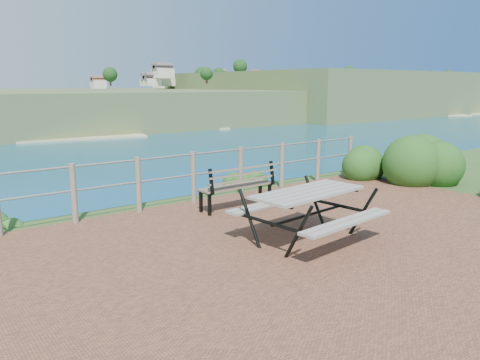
% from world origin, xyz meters
% --- Properties ---
extents(ground, '(10.00, 7.00, 0.12)m').
position_xyz_m(ground, '(0.00, 0.00, 0.00)').
color(ground, brown).
rests_on(ground, ground).
extents(safety_railing, '(9.40, 0.10, 1.00)m').
position_xyz_m(safety_railing, '(0.00, 3.35, 0.57)').
color(safety_railing, '#6B5B4C').
rests_on(safety_railing, ground).
extents(distant_bay, '(290.00, 232.36, 24.00)m').
position_xyz_m(distant_bay, '(173.07, 202.61, -1.52)').
color(distant_bay, '#3A552A').
rests_on(distant_bay, ground).
extents(picnic_table, '(1.84, 1.54, 0.75)m').
position_xyz_m(picnic_table, '(0.14, 0.39, 0.48)').
color(picnic_table, gray).
rests_on(picnic_table, ground).
extents(park_bench, '(1.50, 0.38, 0.84)m').
position_xyz_m(park_bench, '(0.42, 2.52, 0.56)').
color(park_bench, brown).
rests_on(park_bench, ground).
extents(shrub_right_front, '(1.49, 1.49, 2.11)m').
position_xyz_m(shrub_right_front, '(5.31, 1.93, 0.00)').
color(shrub_right_front, '#154615').
rests_on(shrub_right_front, ground).
extents(shrub_right_edge, '(0.97, 0.97, 1.38)m').
position_xyz_m(shrub_right_edge, '(4.72, 3.10, 0.00)').
color(shrub_right_edge, '#154615').
rests_on(shrub_right_edge, ground).
extents(shrub_lip_west, '(0.74, 0.74, 0.47)m').
position_xyz_m(shrub_lip_west, '(-3.28, 4.06, 0.00)').
color(shrub_lip_west, '#2C5921').
rests_on(shrub_lip_west, ground).
extents(shrub_lip_east, '(0.74, 0.74, 0.46)m').
position_xyz_m(shrub_lip_east, '(1.94, 4.30, 0.00)').
color(shrub_lip_east, '#154615').
rests_on(shrub_lip_east, ground).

